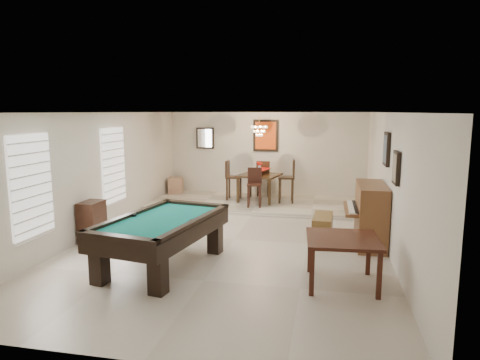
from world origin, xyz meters
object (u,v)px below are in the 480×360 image
(pool_table, at_px, (163,243))
(chandelier, at_px, (259,127))
(apothecary_chest, at_px, (92,222))
(dining_table, at_px, (259,185))
(piano_bench, at_px, (323,228))
(dining_chair_west, at_px, (234,180))
(dining_chair_south, at_px, (254,188))
(dining_chair_east, at_px, (286,181))
(corner_bench, at_px, (176,185))
(flower_vase, at_px, (260,166))
(square_table, at_px, (342,261))
(upright_piano, at_px, (363,214))
(dining_chair_north, at_px, (264,178))

(pool_table, distance_m, chandelier, 5.36)
(apothecary_chest, height_order, dining_table, dining_table)
(piano_bench, distance_m, dining_chair_west, 4.07)
(dining_chair_south, height_order, dining_chair_west, dining_chair_west)
(piano_bench, height_order, dining_chair_west, dining_chair_west)
(dining_chair_south, relative_size, dining_chair_east, 0.85)
(apothecary_chest, bearing_deg, corner_bench, 89.53)
(flower_vase, bearing_deg, square_table, -68.32)
(apothecary_chest, bearing_deg, square_table, -13.95)
(dining_chair_east, height_order, chandelier, chandelier)
(square_table, relative_size, corner_bench, 2.07)
(pool_table, xyz_separation_m, square_table, (2.95, -0.17, -0.05))
(square_table, xyz_separation_m, dining_table, (-2.12, 5.32, 0.19))
(apothecary_chest, bearing_deg, dining_chair_west, 63.96)
(dining_chair_east, relative_size, chandelier, 2.00)
(pool_table, distance_m, dining_chair_south, 4.47)
(dining_table, xyz_separation_m, dining_chair_south, (-0.01, -0.76, 0.07))
(square_table, relative_size, chandelier, 1.78)
(pool_table, relative_size, piano_bench, 2.62)
(chandelier, bearing_deg, upright_piano, -49.41)
(piano_bench, relative_size, chandelier, 1.59)
(pool_table, xyz_separation_m, dining_table, (0.84, 5.15, 0.14))
(dining_chair_east, bearing_deg, upright_piano, 23.45)
(upright_piano, distance_m, corner_bench, 6.55)
(upright_piano, height_order, dining_chair_south, upright_piano)
(apothecary_chest, bearing_deg, pool_table, -28.39)
(dining_table, bearing_deg, flower_vase, 0.00)
(dining_table, height_order, dining_chair_north, dining_chair_north)
(pool_table, bearing_deg, flower_vase, 90.53)
(dining_table, xyz_separation_m, corner_bench, (-2.73, 0.66, -0.21))
(dining_table, relative_size, flower_vase, 4.26)
(pool_table, distance_m, upright_piano, 3.96)
(flower_vase, height_order, dining_chair_east, dining_chair_east)
(dining_chair_south, distance_m, chandelier, 1.68)
(piano_bench, relative_size, dining_chair_east, 0.80)
(square_table, xyz_separation_m, apothecary_chest, (-4.89, 1.21, 0.05))
(square_table, relative_size, dining_chair_west, 0.96)
(apothecary_chest, height_order, flower_vase, flower_vase)
(apothecary_chest, height_order, chandelier, chandelier)
(upright_piano, height_order, piano_bench, upright_piano)
(flower_vase, relative_size, chandelier, 0.42)
(upright_piano, bearing_deg, dining_table, 129.16)
(pool_table, xyz_separation_m, upright_piano, (3.42, 1.99, 0.19))
(upright_piano, xyz_separation_m, flower_vase, (-2.58, 3.17, 0.51))
(upright_piano, xyz_separation_m, dining_chair_east, (-1.83, 3.13, 0.11))
(upright_piano, xyz_separation_m, dining_chair_west, (-3.33, 3.21, 0.07))
(dining_chair_north, xyz_separation_m, dining_chair_east, (0.73, -0.81, 0.07))
(square_table, height_order, dining_chair_south, dining_chair_south)
(corner_bench, bearing_deg, chandelier, -16.69)
(square_table, relative_size, dining_chair_east, 0.89)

